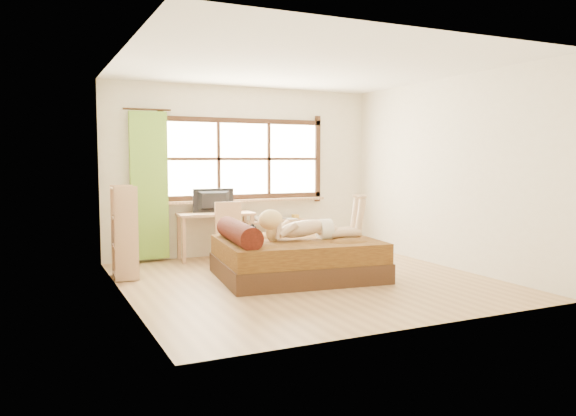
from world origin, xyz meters
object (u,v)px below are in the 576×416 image
desk (215,219)px  pipe_shelf (275,229)px  bed (293,257)px  bookshelf (124,232)px  chair (230,229)px  kitten (243,232)px  woman (309,216)px

desk → pipe_shelf: size_ratio=1.07×
bed → bookshelf: bookshelf is taller
chair → pipe_shelf: chair is taller
bed → chair: chair is taller
bed → kitten: 0.76m
kitten → pipe_shelf: 2.15m
pipe_shelf → bookshelf: bookshelf is taller
desk → pipe_shelf: (1.05, 0.12, -0.23)m
bed → chair: 1.44m
bed → chair: (-0.40, 1.36, 0.23)m
kitten → chair: chair is taller
chair → pipe_shelf: (0.95, 0.49, -0.10)m
pipe_shelf → bookshelf: bearing=-165.7°
bed → kitten: bed is taller
desk → chair: chair is taller
woman → bookshelf: bookshelf is taller
woman → desk: (-0.70, 1.78, -0.18)m
bed → woman: 0.57m
chair → pipe_shelf: bearing=31.8°
kitten → bed: bearing=-1.4°
bed → pipe_shelf: bearing=80.1°
desk → chair: 0.40m
woman → bookshelf: bearing=163.1°
pipe_shelf → bookshelf: 2.73m
kitten → desk: kitten is taller
bed → pipe_shelf: size_ratio=1.95×
woman → chair: size_ratio=1.55×
bed → kitten: (-0.67, 0.09, 0.35)m
desk → bookshelf: (-1.50, -0.83, -0.02)m
desk → bookshelf: bookshelf is taller
woman → chair: woman is taller
pipe_shelf → woman: bearing=-106.5°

